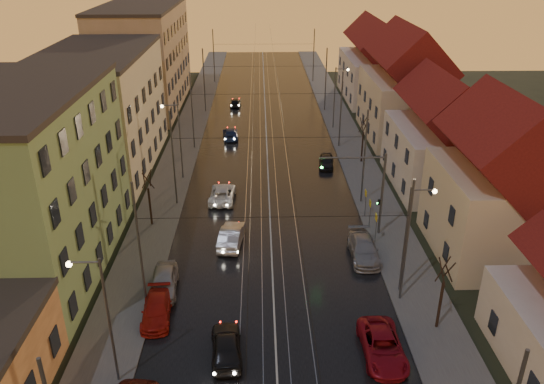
{
  "coord_description": "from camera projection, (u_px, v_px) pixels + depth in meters",
  "views": [
    {
      "loc": [
        -0.82,
        -20.37,
        22.05
      ],
      "look_at": [
        0.14,
        19.3,
        3.4
      ],
      "focal_mm": 35.0,
      "sensor_mm": 36.0,
      "label": 1
    }
  ],
  "objects": [
    {
      "name": "house_right_2",
      "position": [
        443.0,
        141.0,
        51.56
      ],
      "size": [
        9.18,
        12.24,
        9.2
      ],
      "color": "beige",
      "rests_on": "ground"
    },
    {
      "name": "catenary_pole_r_5",
      "position": [
        314.0,
        56.0,
        91.24
      ],
      "size": [
        0.16,
        0.16,
        9.0
      ],
      "primitive_type": "cylinder",
      "color": "#595B60",
      "rests_on": "ground"
    },
    {
      "name": "street_lamp_0",
      "position": [
        102.0,
        310.0,
        27.36
      ],
      "size": [
        1.75,
        0.32,
        8.0
      ],
      "color": "#595B60",
      "rests_on": "ground"
    },
    {
      "name": "tram_rail_3",
      "position": [
        285.0,
        144.0,
        64.04
      ],
      "size": [
        0.06,
        120.0,
        0.03
      ],
      "primitive_type": "cube",
      "color": "gray",
      "rests_on": "road"
    },
    {
      "name": "catenary_pole_l_1",
      "position": [
        139.0,
        246.0,
        33.87
      ],
      "size": [
        0.16,
        0.16,
        9.0
      ],
      "primitive_type": "cylinder",
      "color": "#595B60",
      "rests_on": "ground"
    },
    {
      "name": "house_right_4",
      "position": [
        375.0,
        66.0,
        81.24
      ],
      "size": [
        9.18,
        16.32,
        10.0
      ],
      "color": "beige",
      "rests_on": "ground"
    },
    {
      "name": "sidewalk_left",
      "position": [
        184.0,
        145.0,
        63.77
      ],
      "size": [
        4.0,
        120.0,
        0.15
      ],
      "primitive_type": "cube",
      "color": "#4C4C4C",
      "rests_on": "ground"
    },
    {
      "name": "driving_car_0",
      "position": [
        226.0,
        346.0,
        30.94
      ],
      "size": [
        2.13,
        4.53,
        1.5
      ],
      "primitive_type": "imported",
      "rotation": [
        0.0,
        0.0,
        3.22
      ],
      "color": "black",
      "rests_on": "ground"
    },
    {
      "name": "road",
      "position": [
        267.0,
        144.0,
        64.01
      ],
      "size": [
        16.0,
        120.0,
        0.04
      ],
      "primitive_type": "cube",
      "color": "black",
      "rests_on": "ground"
    },
    {
      "name": "parked_left_2",
      "position": [
        157.0,
        310.0,
        34.15
      ],
      "size": [
        2.11,
        4.53,
        1.28
      ],
      "primitive_type": "imported",
      "rotation": [
        0.0,
        0.0,
        0.07
      ],
      "color": "#AA1911",
      "rests_on": "ground"
    },
    {
      "name": "bare_tree_0",
      "position": [
        149.0,
        199.0,
        44.64
      ],
      "size": [
        1.09,
        1.09,
        5.11
      ],
      "color": "black",
      "rests_on": "ground"
    },
    {
      "name": "catenary_pole_l_5",
      "position": [
        214.0,
        56.0,
        90.86
      ],
      "size": [
        0.16,
        0.16,
        9.0
      ],
      "primitive_type": "cylinder",
      "color": "#595B60",
      "rests_on": "ground"
    },
    {
      "name": "catenary_pole_l_3",
      "position": [
        192.0,
        111.0,
        61.01
      ],
      "size": [
        0.16,
        0.16,
        9.0
      ],
      "primitive_type": "cylinder",
      "color": "#595B60",
      "rests_on": "ground"
    },
    {
      "name": "bare_tree_1",
      "position": [
        441.0,
        296.0,
        32.42
      ],
      "size": [
        1.09,
        1.09,
        5.11
      ],
      "color": "black",
      "rests_on": "ground"
    },
    {
      "name": "catenary_pole_l_4",
      "position": [
        204.0,
        81.0,
        74.58
      ],
      "size": [
        0.16,
        0.16,
        9.0
      ],
      "primitive_type": "cylinder",
      "color": "#595B60",
      "rests_on": "ground"
    },
    {
      "name": "driving_car_1",
      "position": [
        231.0,
        236.0,
        42.51
      ],
      "size": [
        2.18,
        4.9,
        1.56
      ],
      "primitive_type": "imported",
      "rotation": [
        0.0,
        0.0,
        3.03
      ],
      "color": "#B0AFB5",
      "rests_on": "ground"
    },
    {
      "name": "apartment_left_1",
      "position": [
        24.0,
        187.0,
        37.34
      ],
      "size": [
        10.0,
        18.0,
        13.0
      ],
      "primitive_type": "cube",
      "color": "#6F905B",
      "rests_on": "ground"
    },
    {
      "name": "parked_left_3",
      "position": [
        164.0,
        281.0,
        36.82
      ],
      "size": [
        2.1,
        4.61,
        1.54
      ],
      "primitive_type": "imported",
      "rotation": [
        0.0,
        0.0,
        0.06
      ],
      "color": "#A9AAAF",
      "rests_on": "ground"
    },
    {
      "name": "catenary_pole_r_2",
      "position": [
        364.0,
        158.0,
        47.81
      ],
      "size": [
        0.16,
        0.16,
        9.0
      ],
      "primitive_type": "cylinder",
      "color": "#595B60",
      "rests_on": "ground"
    },
    {
      "name": "tram_rail_1",
      "position": [
        260.0,
        144.0,
        63.98
      ],
      "size": [
        0.06,
        120.0,
        0.03
      ],
      "primitive_type": "cube",
      "color": "gray",
      "rests_on": "road"
    },
    {
      "name": "traffic_light_mast",
      "position": [
        371.0,
        184.0,
        42.33
      ],
      "size": [
        5.3,
        0.32,
        7.2
      ],
      "color": "#595B60",
      "rests_on": "ground"
    },
    {
      "name": "driving_car_4",
      "position": [
        236.0,
        103.0,
        78.7
      ],
      "size": [
        1.62,
        3.64,
        1.22
      ],
      "primitive_type": "imported",
      "rotation": [
        0.0,
        0.0,
        3.09
      ],
      "color": "black",
      "rests_on": "ground"
    },
    {
      "name": "sidewalk_right",
      "position": [
        349.0,
        143.0,
        64.2
      ],
      "size": [
        4.0,
        120.0,
        0.15
      ],
      "primitive_type": "cube",
      "color": "#4C4C4C",
      "rests_on": "ground"
    },
    {
      "name": "street_lamp_3",
      "position": [
        337.0,
        92.0,
        67.57
      ],
      "size": [
        1.75,
        0.32,
        8.0
      ],
      "color": "#595B60",
      "rests_on": "ground"
    },
    {
      "name": "parked_right_1",
      "position": [
        363.0,
        249.0,
        40.75
      ],
      "size": [
        2.14,
        5.13,
        1.48
      ],
      "primitive_type": "imported",
      "rotation": [
        0.0,
        0.0,
        -0.01
      ],
      "color": "#95959A",
      "rests_on": "ground"
    },
    {
      "name": "driving_car_3",
      "position": [
        230.0,
        133.0,
        65.82
      ],
      "size": [
        2.21,
        4.55,
        1.28
      ],
      "primitive_type": "imported",
      "rotation": [
        0.0,
        0.0,
        3.24
      ],
      "color": "#19274D",
      "rests_on": "ground"
    },
    {
      "name": "catenary_pole_l_2",
      "position": [
        173.0,
        160.0,
        47.44
      ],
      "size": [
        0.16,
        0.16,
        9.0
      ],
      "primitive_type": "cylinder",
      "color": "#595B60",
      "rests_on": "ground"
    },
    {
      "name": "street_lamp_2",
      "position": [
        177.0,
        134.0,
        52.69
      ],
      "size": [
        1.75,
        0.32,
        8.0
      ],
      "color": "#595B60",
      "rests_on": "ground"
    },
    {
      "name": "catenary_pole_r_1",
      "position": [
        407.0,
        243.0,
        34.24
      ],
      "size": [
        0.16,
        0.16,
        9.0
      ],
      "primitive_type": "cylinder",
      "color": "#595B60",
      "rests_on": "ground"
    },
    {
      "name": "parked_right_0",
      "position": [
        382.0,
        346.0,
        30.98
      ],
      "size": [
        2.36,
        5.06,
        1.4
      ],
      "primitive_type": "imported",
      "rotation": [
        0.0,
        0.0,
        0.01
      ],
      "color": "maroon",
      "rests_on": "ground"
    },
    {
      "name": "parked_right_2",
      "position": [
        326.0,
        161.0,
        57.38
      ],
      "size": [
        1.97,
        3.97,
        1.3
      ],
      "primitive_type": "imported",
      "rotation": [
        0.0,
        0.0,
        -0.12
      ],
      "color": "black",
      "rests_on": "ground"
    },
    {
      "name": "catenary_pole_r_3",
      "position": [
        341.0,
        110.0,
        61.39
      ],
      "size": [
        0.16,
        0.16,
        9.0
      ],
      "primitive_type": "cylinder",
      "color": "#595B60",
      "rests_on": "ground"
    },
    {
      "name": "house_right_1",
      "position": [
        499.0,
        189.0,
        39.45
      ],
      "size": [
        8.67,
        10.2,
        10.8
      ],
      "color": "beige",
      "rests_on": "ground"
    },
    {
      "name": "apartment_left_3",
      "position": [
        144.0,
        58.0,
        76.94
      ],
      "size": [
        10.0,
        24.0,
        14.0
      ],
      "primitive_type": "cube",
      "color": "#937F5F",
      "rests_on": "ground"
    },
    {
      "name": "house_right_3",
      "position": [
        405.0,
        90.0,
        64.63
      ],
      "size": [
        9.18,
        14.28,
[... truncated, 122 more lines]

